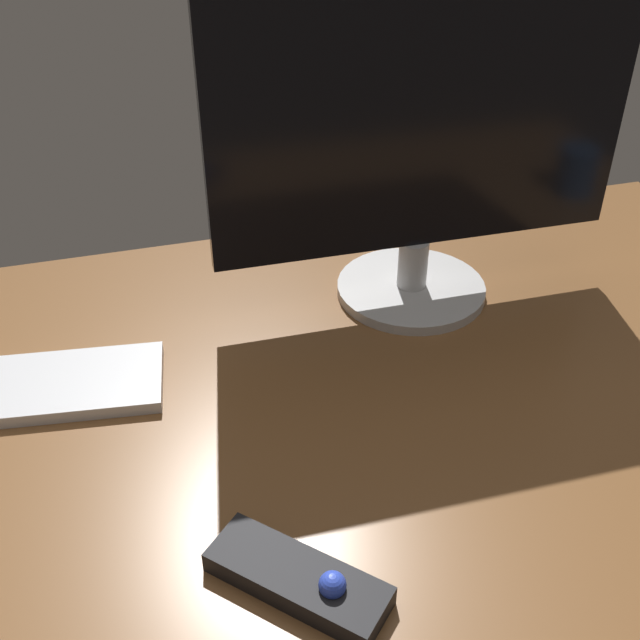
# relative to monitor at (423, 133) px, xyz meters

# --- Properties ---
(desk) EXTENTS (1.40, 0.84, 0.02)m
(desk) POSITION_rel_monitor_xyz_m (-0.15, -0.18, -0.25)
(desk) COLOR brown
(desk) RESTS_ON ground
(monitor) EXTENTS (0.57, 0.21, 0.48)m
(monitor) POSITION_rel_monitor_xyz_m (0.00, 0.00, 0.00)
(monitor) COLOR silver
(monitor) RESTS_ON desk
(keyboard) EXTENTS (0.38, 0.17, 0.02)m
(keyboard) POSITION_rel_monitor_xyz_m (-0.55, -0.08, -0.24)
(keyboard) COLOR silver
(keyboard) RESTS_ON desk
(media_remote) EXTENTS (0.16, 0.17, 0.04)m
(media_remote) POSITION_rel_monitor_xyz_m (-0.28, -0.44, -0.23)
(media_remote) COLOR black
(media_remote) RESTS_ON desk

